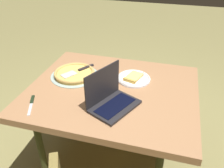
% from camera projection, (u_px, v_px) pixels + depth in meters
% --- Properties ---
extents(ground_plane, '(12.00, 12.00, 0.00)m').
position_uv_depth(ground_plane, '(112.00, 159.00, 2.12)').
color(ground_plane, olive).
extents(dining_table, '(1.21, 1.01, 0.75)m').
position_uv_depth(dining_table, '(112.00, 95.00, 1.75)').
color(dining_table, '#976A46').
rests_on(dining_table, ground_plane).
extents(laptop, '(0.32, 0.37, 0.25)m').
position_uv_depth(laptop, '(110.00, 98.00, 1.51)').
color(laptop, black).
rests_on(laptop, dining_table).
extents(pizza_plate, '(0.26, 0.26, 0.04)m').
position_uv_depth(pizza_plate, '(134.00, 78.00, 1.82)').
color(pizza_plate, white).
rests_on(pizza_plate, dining_table).
extents(pizza_tray, '(0.37, 0.37, 0.04)m').
position_uv_depth(pizza_tray, '(75.00, 74.00, 1.86)').
color(pizza_tray, '#92A9A0').
rests_on(pizza_tray, dining_table).
extents(table_knife, '(0.10, 0.20, 0.01)m').
position_uv_depth(table_knife, '(31.00, 103.00, 1.56)').
color(table_knife, beige).
rests_on(table_knife, dining_table).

